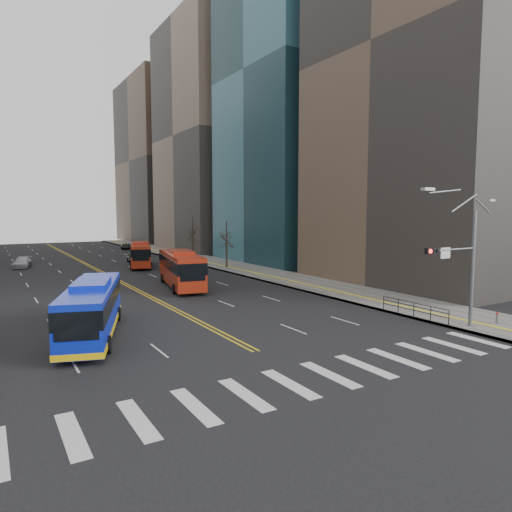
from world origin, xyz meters
TOP-DOWN VIEW (x-y plane):
  - ground at (0.00, 0.00)m, footprint 220.00×220.00m
  - sidewalk_right at (17.50, 45.00)m, footprint 7.00×130.00m
  - crosswalk at (0.00, 0.00)m, footprint 26.70×4.00m
  - centerline at (0.00, 55.00)m, footprint 0.55×100.00m
  - office_towers at (0.12, 68.51)m, footprint 83.00×134.00m
  - signal_mast at (13.77, 2.00)m, footprint 5.37×0.37m
  - pedestrian_railing at (14.30, 6.00)m, footprint 0.06×6.06m
  - bollards at (16.27, -0.17)m, footprint 2.87×3.17m
  - street_trees at (-7.18, 34.55)m, footprint 35.20×47.20m
  - blue_bus at (-7.31, 13.13)m, footprint 6.32×12.53m
  - red_bus_near at (4.58, 28.21)m, footprint 5.18×12.61m
  - red_bus_far at (6.26, 48.25)m, footprint 5.71×11.62m
  - car_white at (-7.65, 15.11)m, footprint 2.14×4.32m
  - car_dark_mid at (6.94, 54.08)m, footprint 2.28×4.69m
  - car_silver at (-8.65, 55.35)m, footprint 3.23×5.42m
  - car_dark_far at (12.50, 79.57)m, footprint 2.99×4.91m

SIDE VIEW (x-z plane):
  - ground at x=0.00m, z-range 0.00..0.00m
  - crosswalk at x=0.00m, z-range 0.00..0.01m
  - centerline at x=0.00m, z-range 0.00..0.01m
  - sidewalk_right at x=17.50m, z-range 0.00..0.15m
  - bollards at x=16.27m, z-range 0.16..0.94m
  - car_dark_far at x=12.50m, z-range 0.00..1.27m
  - car_white at x=-7.65m, z-range 0.00..1.36m
  - car_silver at x=-8.65m, z-range 0.00..1.47m
  - car_dark_mid at x=6.94m, z-range 0.00..1.54m
  - pedestrian_railing at x=14.30m, z-range 0.31..1.33m
  - blue_bus at x=-7.31m, z-range 0.09..3.67m
  - red_bus_far at x=6.26m, z-range 0.20..3.79m
  - red_bus_near at x=4.58m, z-range 0.21..4.08m
  - signal_mast at x=13.77m, z-range 0.16..9.55m
  - street_trees at x=-7.18m, z-range 1.07..8.67m
  - office_towers at x=0.12m, z-range -5.08..52.92m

